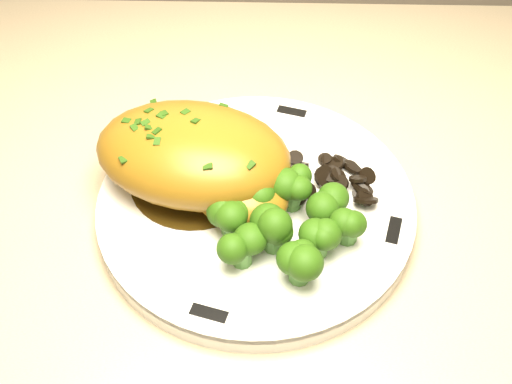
{
  "coord_description": "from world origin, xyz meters",
  "views": [
    {
      "loc": [
        -0.17,
        1.22,
        1.36
      ],
      "look_at": [
        -0.18,
        1.61,
        0.92
      ],
      "focal_mm": 45.0,
      "sensor_mm": 36.0,
      "label": 1
    }
  ],
  "objects_px": {
    "broccoli_florets": "(288,222)",
    "counter": "(381,373)",
    "chicken_breast": "(198,159)",
    "plate": "(256,206)"
  },
  "relations": [
    {
      "from": "broccoli_florets",
      "to": "chicken_breast",
      "type": "bearing_deg",
      "value": 142.16
    },
    {
      "from": "counter",
      "to": "chicken_breast",
      "type": "relative_size",
      "value": 10.24
    },
    {
      "from": "plate",
      "to": "chicken_breast",
      "type": "bearing_deg",
      "value": 161.78
    },
    {
      "from": "plate",
      "to": "chicken_breast",
      "type": "height_order",
      "value": "chicken_breast"
    },
    {
      "from": "counter",
      "to": "chicken_breast",
      "type": "height_order",
      "value": "counter"
    },
    {
      "from": "counter",
      "to": "plate",
      "type": "distance_m",
      "value": 0.49
    },
    {
      "from": "broccoli_florets",
      "to": "counter",
      "type": "bearing_deg",
      "value": 33.31
    },
    {
      "from": "plate",
      "to": "chicken_breast",
      "type": "xyz_separation_m",
      "value": [
        -0.05,
        0.02,
        0.04
      ]
    },
    {
      "from": "counter",
      "to": "broccoli_florets",
      "type": "relative_size",
      "value": 16.19
    },
    {
      "from": "counter",
      "to": "plate",
      "type": "xyz_separation_m",
      "value": [
        -0.19,
        -0.06,
        0.45
      ]
    }
  ]
}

